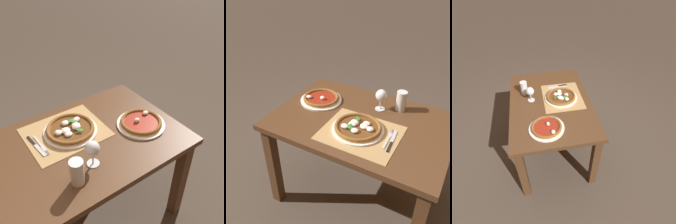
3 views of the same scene
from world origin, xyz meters
The scene contains 9 objects.
ground_plane centered at (0.00, 0.00, 0.00)m, with size 24.00×24.00×0.00m, color #473D33.
dining_table centered at (0.00, 0.00, 0.62)m, with size 1.18×0.81×0.74m.
paper_placemat centered at (0.06, -0.14, 0.74)m, with size 0.48×0.40×0.00m, color #A88451.
pizza_near centered at (0.03, -0.12, 0.76)m, with size 0.33×0.33×0.05m.
pizza_far centered at (-0.37, 0.08, 0.76)m, with size 0.31×0.31×0.05m.
wine_glass centered at (0.06, 0.19, 0.85)m, with size 0.08×0.08×0.16m.
pint_glass centered at (0.19, 0.25, 0.81)m, with size 0.07×0.07×0.15m.
fork centered at (0.23, -0.11, 0.75)m, with size 0.03×0.20×0.00m.
knife centered at (0.26, -0.12, 0.75)m, with size 0.04×0.22×0.01m.
Camera 1 is at (0.55, 1.04, 1.80)m, focal length 42.00 mm.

